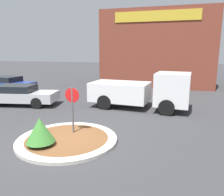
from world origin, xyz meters
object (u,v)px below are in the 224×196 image
stop_sign (72,103)px  utility_truck (142,91)px  parked_sedan_blue (8,83)px  parked_sedan_silver (19,95)px

stop_sign → utility_truck: size_ratio=0.33×
utility_truck → parked_sedan_blue: size_ratio=1.24×
utility_truck → parked_sedan_blue: 12.56m
stop_sign → utility_truck: utility_truck is taller
utility_truck → parked_sedan_silver: utility_truck is taller
utility_truck → parked_sedan_silver: 7.97m
utility_truck → parked_sedan_blue: (-12.21, 2.91, -0.42)m
stop_sign → parked_sedan_silver: 6.94m
parked_sedan_blue → stop_sign: bearing=-31.7°
parked_sedan_blue → parked_sedan_silver: size_ratio=0.98×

